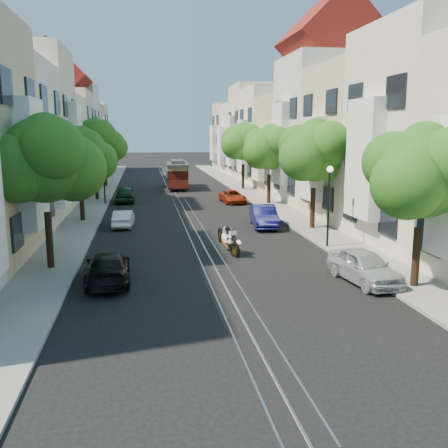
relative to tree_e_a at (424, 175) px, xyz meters
name	(u,v)px	position (x,y,z in m)	size (l,w,h in m)	color
ground	(176,194)	(-7.26, 31.02, -4.40)	(200.00, 200.00, 0.00)	black
sidewalk_east	(249,192)	(-0.01, 31.02, -4.34)	(2.50, 80.00, 0.12)	gray
sidewalk_west	(100,195)	(-14.51, 31.02, -4.34)	(2.50, 80.00, 0.12)	gray
rail_left	(170,194)	(-7.81, 31.02, -4.39)	(0.06, 80.00, 0.02)	gray
rail_slot	(176,194)	(-7.26, 31.02, -4.39)	(0.06, 80.00, 0.02)	gray
rail_right	(182,194)	(-6.71, 31.02, -4.39)	(0.06, 80.00, 0.02)	gray
lane_line	(176,194)	(-7.26, 31.02, -4.40)	(0.08, 80.00, 0.01)	tan
townhouses_east	(296,140)	(4.61, 30.94, 0.79)	(7.75, 72.00, 12.00)	beige
townhouses_west	(45,142)	(-19.13, 30.94, 0.68)	(7.75, 72.00, 11.76)	silver
tree_e_a	(424,175)	(0.00, 0.00, 0.00)	(4.72, 3.87, 6.27)	black
tree_e_b	(316,153)	(0.00, 12.00, 0.34)	(4.93, 4.08, 6.68)	black
tree_e_c	(270,149)	(0.00, 23.00, 0.20)	(4.84, 3.99, 6.52)	black
tree_e_d	(244,143)	(0.00, 34.00, 0.47)	(5.01, 4.16, 6.85)	black
tree_w_a	(46,162)	(-14.40, 5.00, 0.34)	(4.93, 4.08, 6.68)	black
tree_w_b	(80,156)	(-14.40, 17.00, 0.00)	(4.72, 3.87, 6.27)	black
tree_w_c	(95,142)	(-14.40, 28.00, 0.67)	(5.13, 4.28, 7.09)	black
tree_w_d	(105,145)	(-14.40, 39.00, 0.20)	(4.84, 3.99, 6.52)	black
lamp_east	(329,194)	(-0.96, 7.02, -1.55)	(0.32, 0.32, 4.16)	black
lamp_west	(104,170)	(-13.56, 25.02, -1.55)	(0.32, 0.32, 4.16)	black
sportbike_rider	(228,239)	(-6.27, 6.55, -3.62)	(0.90, 2.03, 1.47)	black
cable_car	(177,173)	(-6.76, 36.08, -2.77)	(2.60, 7.27, 2.75)	black
parked_car_e_near	(364,266)	(-1.66, 1.05, -3.73)	(1.58, 3.93, 1.34)	#A7AEB3
parked_car_e_mid	(264,216)	(-2.83, 13.31, -3.71)	(1.46, 4.18, 1.38)	#0E1147
parked_car_e_far	(233,197)	(-2.86, 24.42, -3.87)	(1.76, 3.81, 1.06)	maroon
parked_car_w_near	(108,268)	(-11.84, 2.67, -3.78)	(1.74, 4.29, 1.24)	black
parked_car_w_mid	(124,219)	(-11.66, 14.70, -3.85)	(1.15, 3.31, 1.09)	silver
parked_car_w_far	(125,194)	(-11.97, 26.21, -3.71)	(1.63, 4.05, 1.38)	#153519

